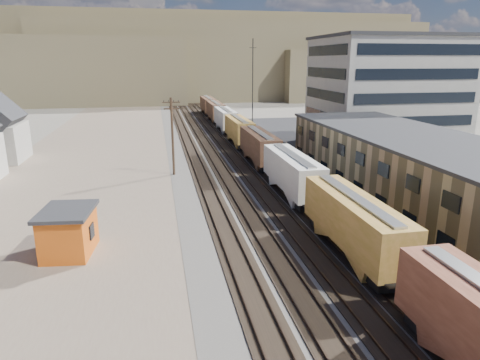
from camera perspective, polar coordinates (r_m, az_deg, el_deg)
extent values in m
cube|color=#4C4742|center=(65.22, -1.60, 2.87)|extent=(18.00, 200.00, 0.06)
cube|color=#74614F|center=(55.53, -20.60, -0.44)|extent=(24.00, 180.00, 0.03)
cube|color=#232326|center=(59.47, 22.38, 0.41)|extent=(26.00, 120.00, 0.04)
cube|color=black|center=(64.60, -5.99, 2.73)|extent=(2.60, 200.00, 0.08)
cube|color=#38281E|center=(64.51, -6.63, 2.80)|extent=(0.08, 200.00, 0.16)
cube|color=#38281E|center=(64.63, -5.36, 2.86)|extent=(0.08, 200.00, 0.16)
cube|color=black|center=(64.92, -3.35, 2.85)|extent=(2.60, 200.00, 0.08)
cube|color=#38281E|center=(64.80, -3.98, 2.93)|extent=(0.08, 200.00, 0.16)
cube|color=#38281E|center=(64.99, -2.72, 2.99)|extent=(0.08, 200.00, 0.16)
cube|color=black|center=(65.37, -0.74, 2.97)|extent=(2.60, 200.00, 0.08)
cube|color=#38281E|center=(65.22, -1.36, 3.05)|extent=(0.08, 200.00, 0.16)
cube|color=#38281E|center=(65.47, -0.12, 3.10)|extent=(0.08, 200.00, 0.16)
cube|color=black|center=(65.92, 1.66, 3.07)|extent=(2.60, 200.00, 0.08)
cube|color=#38281E|center=(65.74, 1.05, 3.15)|extent=(0.08, 200.00, 0.16)
cube|color=#38281E|center=(66.05, 2.27, 3.20)|extent=(0.08, 200.00, 0.16)
cube|color=black|center=(26.55, 24.46, -16.95)|extent=(2.20, 2.20, 0.90)
cube|color=black|center=(30.17, 18.90, -12.26)|extent=(2.20, 2.20, 0.90)
cube|color=black|center=(38.43, 11.47, -5.55)|extent=(2.20, 2.20, 0.90)
cube|color=olive|center=(33.37, 14.96, -5.14)|extent=(3.00, 13.34, 3.40)
cube|color=#B7B7B2|center=(32.80, 15.17, -2.23)|extent=(0.90, 12.32, 0.16)
cube|color=black|center=(42.85, 8.93, -3.19)|extent=(2.20, 2.20, 0.90)
cube|color=black|center=(52.07, 5.17, 0.33)|extent=(2.20, 2.20, 0.90)
cube|color=silver|center=(46.83, 6.95, 1.26)|extent=(3.00, 13.34, 3.40)
cube|color=#B7B7B2|center=(46.43, 7.02, 3.39)|extent=(0.90, 12.33, 0.16)
cube|color=black|center=(56.77, 3.77, 1.66)|extent=(2.20, 2.20, 0.90)
cube|color=black|center=(66.39, 1.54, 3.74)|extent=(2.20, 2.20, 0.90)
cube|color=#4D3421|center=(61.12, 2.59, 4.74)|extent=(3.00, 13.34, 3.40)
cube|color=#B7B7B2|center=(60.81, 2.61, 6.39)|extent=(0.90, 12.33, 0.16)
cube|color=black|center=(71.22, 0.66, 4.56)|extent=(2.20, 2.20, 0.90)
cube|color=black|center=(81.03, -0.80, 5.91)|extent=(2.20, 2.20, 0.90)
cube|color=olive|center=(75.76, -0.12, 6.88)|extent=(3.00, 13.34, 3.40)
cube|color=#B7B7B2|center=(75.51, -0.12, 8.22)|extent=(0.90, 12.32, 0.16)
cube|color=black|center=(85.93, -1.40, 6.47)|extent=(2.20, 2.20, 0.90)
cube|color=black|center=(95.84, -2.43, 7.42)|extent=(2.20, 2.20, 0.90)
cube|color=silver|center=(90.58, -1.96, 8.31)|extent=(3.00, 13.34, 3.40)
cube|color=#B7B7B2|center=(90.37, -1.97, 9.43)|extent=(0.90, 12.32, 0.16)
cube|color=black|center=(100.79, -2.87, 7.82)|extent=(2.20, 2.20, 0.90)
cube|color=black|center=(110.76, -3.64, 8.51)|extent=(2.20, 2.20, 0.90)
cube|color=#4D3421|center=(105.51, -3.29, 9.34)|extent=(3.00, 13.34, 3.40)
cube|color=#B7B7B2|center=(105.33, -3.30, 10.30)|extent=(0.90, 12.32, 0.16)
cube|color=black|center=(115.73, -3.97, 8.81)|extent=(2.20, 2.20, 0.90)
cube|color=black|center=(125.75, -4.56, 9.34)|extent=(2.20, 2.20, 0.90)
cube|color=#4D3421|center=(120.51, -4.29, 10.10)|extent=(3.00, 13.34, 3.40)
cube|color=#B7B7B2|center=(120.35, -4.31, 10.95)|extent=(0.90, 12.32, 0.16)
cube|color=tan|center=(46.79, 22.21, 0.94)|extent=(12.00, 40.00, 7.00)
cube|color=#2D2D30|center=(46.08, 22.67, 5.27)|extent=(12.40, 40.40, 0.30)
cube|color=black|center=(44.15, 15.44, -1.03)|extent=(0.12, 36.00, 1.20)
cube|color=black|center=(43.41, 15.72, 2.76)|extent=(0.12, 36.00, 1.20)
cube|color=#9E998E|center=(78.06, 18.79, 10.84)|extent=(22.00, 18.00, 18.00)
cube|color=#2D2D30|center=(77.96, 19.41, 17.57)|extent=(22.60, 18.60, 0.50)
cube|color=black|center=(73.26, 11.11, 11.10)|extent=(0.12, 16.00, 16.00)
cube|color=black|center=(70.35, 22.43, 10.05)|extent=(20.00, 0.12, 16.00)
cylinder|color=#382619|center=(55.59, -8.98, 5.68)|extent=(0.32, 0.32, 10.00)
cube|color=#382619|center=(55.02, -9.17, 10.19)|extent=(2.20, 0.14, 0.14)
cube|color=#382619|center=(55.10, -9.14, 9.36)|extent=(1.90, 0.14, 0.14)
cylinder|color=black|center=(55.03, -8.55, 10.38)|extent=(0.08, 0.08, 0.22)
cylinder|color=black|center=(74.77, 1.68, 11.46)|extent=(0.16, 0.16, 18.00)
cube|color=black|center=(74.61, 1.73, 17.22)|extent=(1.20, 0.08, 0.08)
cube|color=brown|center=(170.18, -28.74, 12.63)|extent=(120.00, 40.00, 22.00)
cube|color=brown|center=(175.41, -1.10, 15.50)|extent=(140.00, 45.00, 28.00)
cube|color=brown|center=(191.30, 21.19, 12.99)|extent=(110.00, 38.00, 18.00)
cube|color=brown|center=(192.76, -11.36, 15.82)|extent=(200.00, 60.00, 32.00)
cube|color=#D55914|center=(35.51, -21.86, -6.61)|extent=(3.80, 4.79, 3.35)
cube|color=#2D2D30|center=(34.91, -22.16, -3.89)|extent=(4.29, 5.28, 0.28)
cube|color=black|center=(35.00, -19.16, -6.46)|extent=(0.23, 1.12, 1.12)
imported|color=navy|center=(81.28, 14.16, 5.51)|extent=(6.30, 5.56, 1.62)
imported|color=silver|center=(68.04, 25.44, 2.57)|extent=(2.23, 4.94, 1.65)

